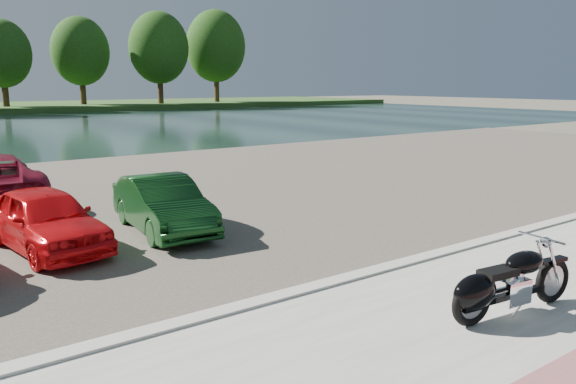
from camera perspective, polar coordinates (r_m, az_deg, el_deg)
name	(u,v)px	position (r m, az deg, el deg)	size (l,w,h in m)	color
ground	(442,327)	(8.15, 15.42, -13.09)	(200.00, 200.00, 0.00)	#595447
promenade	(509,352)	(7.62, 21.50, -14.85)	(60.00, 6.00, 0.10)	#9D9A94
kerb	(345,281)	(9.39, 5.78, -8.99)	(60.00, 0.30, 0.14)	#9D9A94
parking_lot	(139,196)	(16.95, -14.90, -0.40)	(60.00, 18.00, 0.04)	#454138
motorcycle	(503,285)	(8.32, 21.04, -8.79)	(2.33, 0.75, 1.05)	black
car_4	(46,219)	(11.93, -23.41, -2.56)	(1.46, 3.63, 1.24)	red
car_5	(163,205)	(12.61, -12.60, -1.25)	(1.29, 3.69, 1.22)	#0F3814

